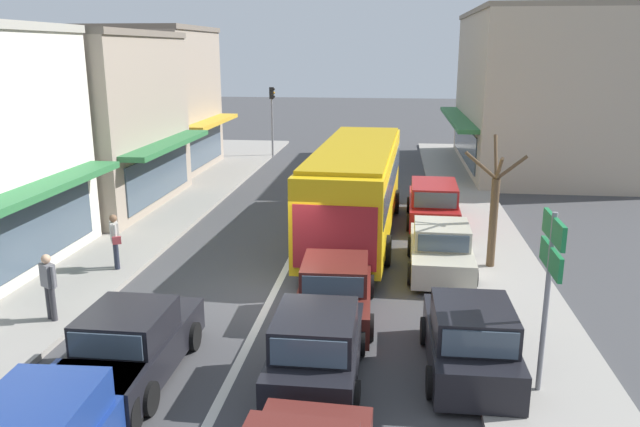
{
  "coord_description": "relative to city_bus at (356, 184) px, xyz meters",
  "views": [
    {
      "loc": [
        3.09,
        -14.97,
        6.38
      ],
      "look_at": [
        0.79,
        4.49,
        1.2
      ],
      "focal_mm": 35.0,
      "sensor_mm": 36.0,
      "label": 1
    }
  ],
  "objects": [
    {
      "name": "sedan_queue_far_back",
      "position": [
        -3.84,
        -10.28,
        -1.22
      ],
      "size": [
        1.91,
        4.21,
        1.47
      ],
      "color": "black",
      "rests_on": "ground"
    },
    {
      "name": "building_right_far",
      "position": [
        9.62,
        13.89,
        2.3
      ],
      "size": [
        10.05,
        12.89,
        8.37
      ],
      "color": "#B2A38E",
      "rests_on": "ground"
    },
    {
      "name": "sidewalk_left",
      "position": [
        -8.66,
        -0.09,
        -1.81
      ],
      "size": [
        5.2,
        44.0,
        0.14
      ],
      "primitive_type": "cube",
      "color": "gray",
      "rests_on": "ground"
    },
    {
      "name": "shopfront_mid_block",
      "position": [
        -12.04,
        2.85,
        1.66
      ],
      "size": [
        8.82,
        8.13,
        7.08
      ],
      "color": "gray",
      "rests_on": "ground"
    },
    {
      "name": "pedestrian_browsing_midblock",
      "position": [
        -6.72,
        -8.18,
        -0.81
      ],
      "size": [
        0.5,
        0.38,
        1.63
      ],
      "color": "#333338",
      "rests_on": "sidewalk_left"
    },
    {
      "name": "city_bus",
      "position": [
        0.0,
        0.0,
        0.0
      ],
      "size": [
        3.07,
        10.95,
        3.23
      ],
      "color": "yellow",
      "rests_on": "ground"
    },
    {
      "name": "lane_centre_line",
      "position": [
        -1.86,
        -2.09,
        -1.88
      ],
      "size": [
        0.2,
        28.0,
        0.01
      ],
      "primitive_type": "cube",
      "color": "silver",
      "rests_on": "ground"
    },
    {
      "name": "ground_plane",
      "position": [
        -1.86,
        -6.09,
        -1.88
      ],
      "size": [
        140.0,
        140.0,
        0.0
      ],
      "primitive_type": "plane",
      "color": "#3F3F42"
    },
    {
      "name": "directional_road_sign",
      "position": [
        4.1,
        -10.06,
        0.82
      ],
      "size": [
        0.1,
        1.4,
        3.6
      ],
      "color": "gray",
      "rests_on": "ground"
    },
    {
      "name": "street_tree_right",
      "position": [
        4.2,
        -3.0,
        -0.09
      ],
      "size": [
        1.78,
        1.54,
        3.96
      ],
      "color": "brown",
      "rests_on": "ground"
    },
    {
      "name": "kerb_right",
      "position": [
        4.34,
        -0.09,
        -1.82
      ],
      "size": [
        2.8,
        44.0,
        0.12
      ],
      "primitive_type": "cube",
      "color": "gray",
      "rests_on": "ground"
    },
    {
      "name": "parked_wagon_kerb_third",
      "position": [
        2.79,
        2.07,
        -1.14
      ],
      "size": [
        2.01,
        4.53,
        1.58
      ],
      "color": "maroon",
      "rests_on": "ground"
    },
    {
      "name": "pedestrian_with_handbag_near",
      "position": [
        -6.72,
        -4.58,
        -0.81
      ],
      "size": [
        0.49,
        0.61,
        1.63
      ],
      "color": "#232838",
      "rests_on": "sidewalk_left"
    },
    {
      "name": "parked_sedan_kerb_second",
      "position": [
        2.71,
        -3.3,
        -1.22
      ],
      "size": [
        1.96,
        4.23,
        1.47
      ],
      "color": "#B7B29E",
      "rests_on": "ground"
    },
    {
      "name": "parked_hatchback_kerb_front",
      "position": [
        2.88,
        -9.33,
        -1.17
      ],
      "size": [
        1.85,
        3.72,
        1.54
      ],
      "color": "black",
      "rests_on": "ground"
    },
    {
      "name": "shopfront_far_end",
      "position": [
        -12.04,
        10.72,
        1.87
      ],
      "size": [
        7.85,
        7.23,
        7.5
      ],
      "color": "gray",
      "rests_on": "ground"
    },
    {
      "name": "sedan_behind_bus_mid",
      "position": [
        -0.07,
        -6.89,
        -1.22
      ],
      "size": [
        2.01,
        4.26,
        1.47
      ],
      "color": "#561E19",
      "rests_on": "ground"
    },
    {
      "name": "hatchback_queue_gap_filler",
      "position": [
        -0.14,
        -10.03,
        -1.17
      ],
      "size": [
        1.83,
        3.7,
        1.54
      ],
      "color": "black",
      "rests_on": "ground"
    },
    {
      "name": "traffic_light_downstreet",
      "position": [
        -6.03,
        15.89,
        0.97
      ],
      "size": [
        0.32,
        0.24,
        4.2
      ],
      "color": "gray",
      "rests_on": "ground"
    }
  ]
}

